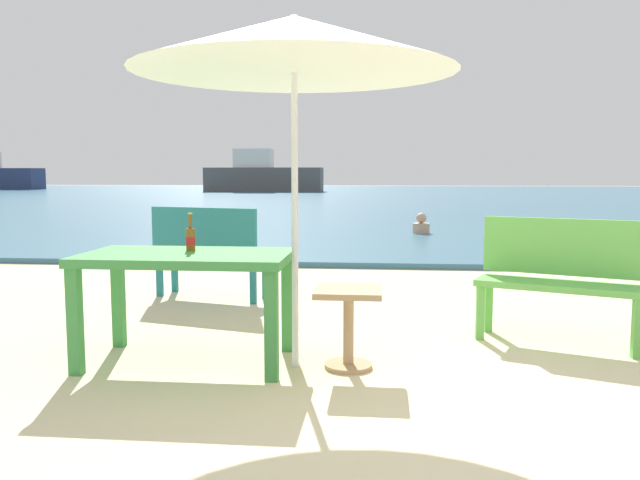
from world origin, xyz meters
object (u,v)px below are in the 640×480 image
at_px(patio_umbrella, 294,45).
at_px(boat_cargo_ship, 262,176).
at_px(bench_green_left, 560,273).
at_px(side_table_wood, 349,316).
at_px(swimmer_person, 421,225).
at_px(bench_teal_center, 208,247).
at_px(picnic_table_green, 187,269).
at_px(beer_bottle_amber, 191,237).

xyz_separation_m(patio_umbrella, boat_cargo_ship, (-7.11, 36.28, -1.06)).
relative_size(bench_green_left, boat_cargo_ship, 0.17).
relative_size(side_table_wood, swimmer_person, 1.32).
height_order(bench_teal_center, boat_cargo_ship, boat_cargo_ship).
bearing_deg(bench_green_left, picnic_table_green, -163.53).
height_order(beer_bottle_amber, swimmer_person, beer_bottle_amber).
distance_m(beer_bottle_amber, patio_umbrella, 1.48).
xyz_separation_m(bench_teal_center, swimmer_person, (2.57, 6.62, -0.30)).
distance_m(patio_umbrella, bench_green_left, 2.62).
height_order(bench_teal_center, swimmer_person, bench_teal_center).
bearing_deg(swimmer_person, beer_bottle_amber, -103.66).
relative_size(picnic_table_green, bench_teal_center, 1.12).
bearing_deg(patio_umbrella, swimmer_person, 81.28).
bearing_deg(side_table_wood, bench_green_left, 27.50).
xyz_separation_m(side_table_wood, bench_teal_center, (-1.57, 2.21, 0.19)).
xyz_separation_m(picnic_table_green, beer_bottle_amber, (-0.01, 0.12, 0.20)).
bearing_deg(patio_umbrella, picnic_table_green, 177.39).
relative_size(picnic_table_green, swimmer_person, 3.41).
relative_size(picnic_table_green, side_table_wood, 2.59).
height_order(beer_bottle_amber, bench_teal_center, beer_bottle_amber).
xyz_separation_m(bench_green_left, boat_cargo_ship, (-9.04, 35.45, 0.51)).
bearing_deg(patio_umbrella, boat_cargo_ship, 101.09).
xyz_separation_m(side_table_wood, bench_green_left, (1.57, 0.82, 0.19)).
bearing_deg(swimmer_person, patio_umbrella, -98.72).
relative_size(bench_teal_center, boat_cargo_ship, 0.17).
distance_m(beer_bottle_amber, bench_teal_center, 2.14).
bearing_deg(bench_teal_center, swimmer_person, 68.81).
relative_size(side_table_wood, boat_cargo_ship, 0.07).
distance_m(beer_bottle_amber, bench_green_left, 2.79).
distance_m(bench_green_left, boat_cargo_ship, 36.59).
distance_m(picnic_table_green, boat_cargo_ship, 36.80).
bearing_deg(bench_green_left, boat_cargo_ship, 104.31).
xyz_separation_m(picnic_table_green, patio_umbrella, (0.75, -0.03, 1.47)).
bearing_deg(bench_teal_center, beer_bottle_amber, -77.53).
xyz_separation_m(picnic_table_green, bench_green_left, (2.68, 0.79, -0.11)).
relative_size(patio_umbrella, bench_teal_center, 1.84).
distance_m(patio_umbrella, boat_cargo_ship, 36.98).
relative_size(patio_umbrella, boat_cargo_ship, 0.31).
bearing_deg(bench_green_left, swimmer_person, 94.10).
height_order(patio_umbrella, side_table_wood, patio_umbrella).
height_order(picnic_table_green, side_table_wood, picnic_table_green).
height_order(beer_bottle_amber, boat_cargo_ship, boat_cargo_ship).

